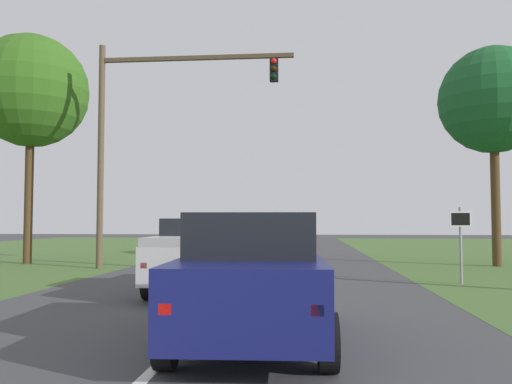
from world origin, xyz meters
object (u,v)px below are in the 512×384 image
(pickup_truck_lead, at_px, (202,254))
(keep_moving_sign, at_px, (461,235))
(traffic_light, at_px, (147,121))
(red_suv_near, at_px, (254,275))
(extra_tree_1, at_px, (31,92))
(oak_tree_right, at_px, (493,101))

(pickup_truck_lead, distance_m, keep_moving_sign, 7.52)
(traffic_light, bearing_deg, red_suv_near, -66.02)
(traffic_light, xyz_separation_m, extra_tree_1, (-5.74, 1.84, 1.73))
(pickup_truck_lead, xyz_separation_m, traffic_light, (-3.41, 6.21, 4.75))
(red_suv_near, relative_size, traffic_light, 0.54)
(red_suv_near, distance_m, keep_moving_sign, 9.53)
(red_suv_near, distance_m, oak_tree_right, 17.63)
(red_suv_near, height_order, pickup_truck_lead, red_suv_near)
(red_suv_near, xyz_separation_m, oak_tree_right, (8.49, 14.34, 5.74))
(traffic_light, relative_size, extra_tree_1, 0.88)
(keep_moving_sign, bearing_deg, oak_tree_right, 63.38)
(oak_tree_right, bearing_deg, pickup_truck_lead, -140.47)
(keep_moving_sign, bearing_deg, pickup_truck_lead, -163.20)
(red_suv_near, bearing_deg, traffic_light, 113.98)
(traffic_light, distance_m, keep_moving_sign, 12.13)
(pickup_truck_lead, relative_size, oak_tree_right, 0.62)
(oak_tree_right, bearing_deg, keep_moving_sign, -116.62)
(keep_moving_sign, bearing_deg, red_suv_near, -123.66)
(oak_tree_right, height_order, extra_tree_1, extra_tree_1)
(pickup_truck_lead, xyz_separation_m, oak_tree_right, (10.40, 8.58, 5.79))
(traffic_light, relative_size, oak_tree_right, 0.97)
(keep_moving_sign, bearing_deg, traffic_light, 159.14)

